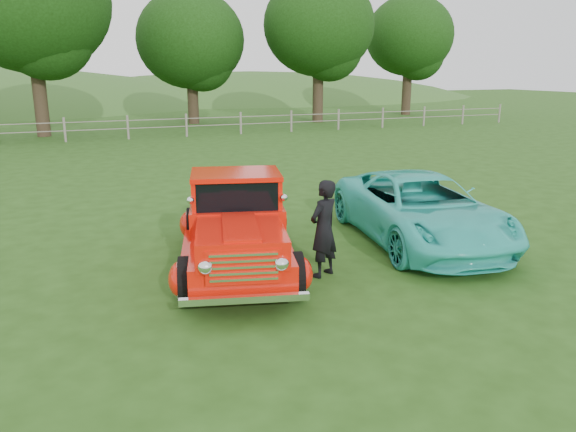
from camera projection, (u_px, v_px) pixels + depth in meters
name	position (u px, v px, depth m)	size (l,w,h in m)	color
ground	(300.00, 295.00, 8.94)	(140.00, 140.00, 0.00)	#224412
distant_hills	(51.00, 144.00, 61.82)	(116.00, 60.00, 18.00)	#2E5820
fence_line	(128.00, 127.00, 28.48)	(48.00, 0.12, 1.20)	gray
tree_near_west	(29.00, 0.00, 28.12)	(8.00, 8.00, 10.42)	#322319
tree_near_east	(190.00, 40.00, 35.39)	(6.80, 6.80, 8.33)	#322319
tree_mid_east	(319.00, 26.00, 36.29)	(7.20, 7.20, 9.44)	#322319
tree_far_east	(409.00, 36.00, 42.35)	(6.60, 6.60, 8.86)	#322319
red_pickup	(237.00, 226.00, 9.97)	(3.12, 5.26, 1.78)	black
teal_sedan	(420.00, 209.00, 11.53)	(2.33, 5.06, 1.41)	#32CABB
man	(324.00, 229.00, 9.60)	(0.62, 0.41, 1.70)	black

